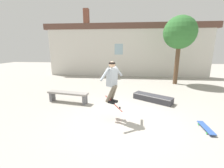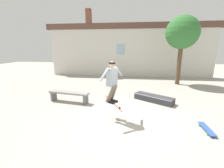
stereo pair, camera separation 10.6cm
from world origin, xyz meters
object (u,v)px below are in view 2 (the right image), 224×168
at_px(park_bench, 69,94).
at_px(skater, 112,79).
at_px(skateboard_flipping, 114,104).
at_px(skate_ledge, 154,98).
at_px(tree_right, 182,33).
at_px(skateboard_resting, 207,129).

bearing_deg(park_bench, skater, -24.21).
relative_size(park_bench, skateboard_flipping, 3.15).
height_order(park_bench, skateboard_flipping, skateboard_flipping).
distance_m(park_bench, skate_ledge, 3.96).
height_order(tree_right, skateboard_resting, tree_right).
xyz_separation_m(park_bench, skateboard_flipping, (2.25, -1.38, 0.18)).
relative_size(park_bench, skate_ledge, 1.08).
relative_size(skater, skateboard_resting, 1.67).
height_order(park_bench, skater, skater).
bearing_deg(skateboard_resting, park_bench, -110.08).
bearing_deg(skater, skateboard_resting, 24.76).
distance_m(skate_ledge, skater, 2.98).
bearing_deg(skateboard_resting, skateboard_flipping, -99.74).
bearing_deg(skater, skateboard_flipping, 91.22).
bearing_deg(skater, skate_ledge, 82.23).
bearing_deg(skateboard_flipping, park_bench, 171.40).
distance_m(tree_right, skateboard_flipping, 7.43).
height_order(tree_right, skate_ledge, tree_right).
relative_size(tree_right, skater, 3.18).
xyz_separation_m(skater, skateboard_resting, (2.97, -0.40, -1.40)).
xyz_separation_m(park_bench, skateboard_resting, (5.16, -1.87, -0.30)).
relative_size(park_bench, skater, 1.39).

